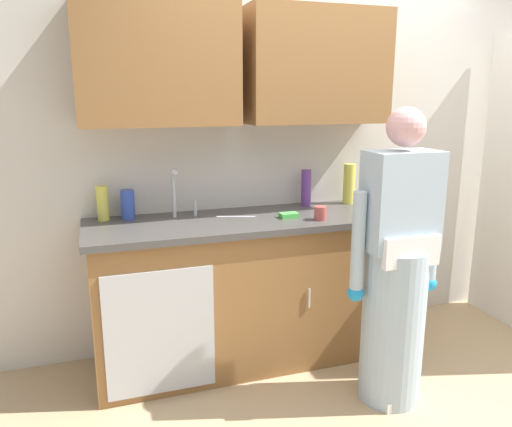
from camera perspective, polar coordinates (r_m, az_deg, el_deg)
name	(u,v)px	position (r m, az deg, el deg)	size (l,w,h in m)	color
ground_plane	(379,400)	(3.08, 13.86, -20.04)	(9.00, 9.00, 0.00)	tan
kitchen_wall_with_uppers	(293,126)	(3.40, 4.26, 9.97)	(4.80, 0.44, 2.70)	beige
counter_cabinet	(248,292)	(3.22, -0.94, -9.00)	(1.90, 0.62, 0.90)	brown
countertop	(248,221)	(3.07, -0.93, -0.84)	(1.96, 0.66, 0.04)	#474442
sink	(185,225)	(2.99, -8.10, -1.27)	(0.50, 0.36, 0.35)	#B7BABF
person_at_sink	(396,282)	(2.82, 15.69, -7.56)	(0.55, 0.34, 1.62)	white
bottle_soap	(349,184)	(3.52, 10.60, 3.37)	(0.08, 0.08, 0.28)	#D8D14C
bottle_water_short	(103,203)	(3.12, -17.14, 1.14)	(0.07, 0.07, 0.21)	#D8D14C
bottle_dish_liquid	(306,188)	(3.40, 5.75, 2.93)	(0.07, 0.07, 0.25)	#66388C
bottle_cleaner_spray	(128,204)	(3.12, -14.46, 1.01)	(0.08, 0.08, 0.18)	#334CB2
cup_by_sink	(320,213)	(3.03, 7.39, 0.05)	(0.08, 0.08, 0.08)	#B24C47
knife_on_counter	(236,217)	(3.08, -2.31, -0.38)	(0.24, 0.02, 0.01)	silver
sponge	(289,215)	(3.07, 3.76, -0.20)	(0.11, 0.07, 0.03)	#4CBF4C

